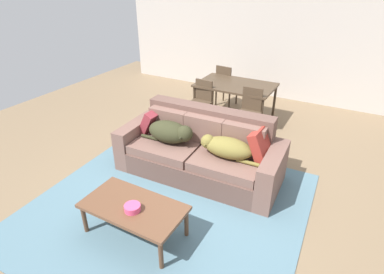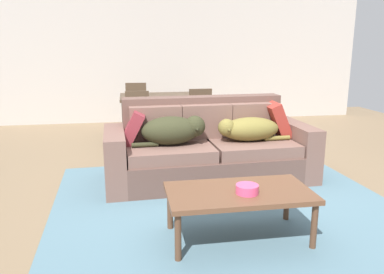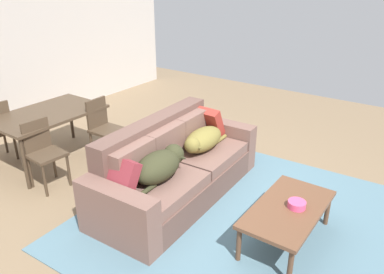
% 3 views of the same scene
% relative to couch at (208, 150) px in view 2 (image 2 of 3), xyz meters
% --- Properties ---
extents(ground_plane, '(10.00, 10.00, 0.00)m').
position_rel_couch_xyz_m(ground_plane, '(0.06, -0.22, -0.36)').
color(ground_plane, '#7F684C').
extents(back_partition, '(8.00, 0.12, 2.70)m').
position_rel_couch_xyz_m(back_partition, '(0.06, 3.78, 0.99)').
color(back_partition, beige).
rests_on(back_partition, ground).
extents(area_rug, '(3.48, 3.36, 0.01)m').
position_rel_couch_xyz_m(area_rug, '(0.00, -0.94, -0.35)').
color(area_rug, slate).
rests_on(area_rug, ground).
extents(couch, '(2.42, 1.06, 0.95)m').
position_rel_couch_xyz_m(couch, '(0.00, 0.00, 0.00)').
color(couch, brown).
rests_on(couch, ground).
extents(dog_on_left_cushion, '(0.83, 0.40, 0.32)m').
position_rel_couch_xyz_m(dog_on_left_cushion, '(-0.42, -0.14, 0.28)').
color(dog_on_left_cushion, '#31321D').
rests_on(dog_on_left_cushion, couch).
extents(dog_on_right_cushion, '(0.86, 0.38, 0.27)m').
position_rel_couch_xyz_m(dog_on_right_cushion, '(0.44, -0.12, 0.26)').
color(dog_on_right_cushion, olive).
rests_on(dog_on_right_cushion, couch).
extents(throw_pillow_by_left_arm, '(0.31, 0.40, 0.41)m').
position_rel_couch_xyz_m(throw_pillow_by_left_arm, '(-0.87, 0.02, 0.29)').
color(throw_pillow_by_left_arm, maroon).
rests_on(throw_pillow_by_left_arm, couch).
extents(throw_pillow_by_right_arm, '(0.31, 0.44, 0.45)m').
position_rel_couch_xyz_m(throw_pillow_by_right_arm, '(0.87, 0.09, 0.31)').
color(throw_pillow_by_right_arm, maroon).
rests_on(throw_pillow_by_right_arm, couch).
extents(coffee_table, '(1.16, 0.62, 0.42)m').
position_rel_couch_xyz_m(coffee_table, '(-0.07, -1.50, 0.02)').
color(coffee_table, brown).
rests_on(coffee_table, ground).
extents(bowl_on_coffee_table, '(0.18, 0.18, 0.07)m').
position_rel_couch_xyz_m(bowl_on_coffee_table, '(-0.02, -1.56, 0.10)').
color(bowl_on_coffee_table, '#EA4C7F').
rests_on(bowl_on_coffee_table, coffee_table).
extents(dining_table, '(1.49, 0.95, 0.75)m').
position_rel_couch_xyz_m(dining_table, '(-0.29, 2.04, 0.33)').
color(dining_table, '#483828').
rests_on(dining_table, ground).
extents(dining_chair_near_left, '(0.43, 0.43, 0.88)m').
position_rel_couch_xyz_m(dining_chair_near_left, '(-0.78, 1.49, 0.15)').
color(dining_chair_near_left, '#483828').
rests_on(dining_chair_near_left, ground).
extents(dining_chair_near_right, '(0.41, 0.41, 0.90)m').
position_rel_couch_xyz_m(dining_chair_near_right, '(0.21, 1.47, 0.15)').
color(dining_chair_near_right, '#483828').
rests_on(dining_chair_near_right, ground).
extents(dining_chair_far_left, '(0.44, 0.44, 0.92)m').
position_rel_couch_xyz_m(dining_chair_far_left, '(-0.75, 2.62, 0.16)').
color(dining_chair_far_left, '#483828').
rests_on(dining_chair_far_left, ground).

